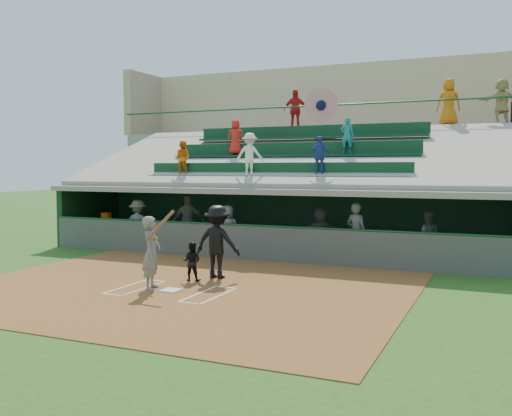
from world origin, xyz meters
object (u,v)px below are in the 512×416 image
at_px(home_plate, 171,290).
at_px(batter_at_plate, 152,252).
at_px(water_cooler, 106,218).
at_px(catcher, 192,261).
at_px(white_table, 108,233).

xyz_separation_m(home_plate, batter_at_plate, (-0.54, 0.00, 0.88)).
relative_size(home_plate, water_cooler, 1.04).
height_order(home_plate, batter_at_plate, batter_at_plate).
xyz_separation_m(batter_at_plate, catcher, (0.38, 1.26, -0.39)).
relative_size(catcher, water_cooler, 2.46).
distance_m(batter_at_plate, water_cooler, 8.90).
height_order(catcher, white_table, catcher).
xyz_separation_m(home_plate, white_table, (-6.79, 6.28, 0.39)).
height_order(batter_at_plate, catcher, batter_at_plate).
height_order(batter_at_plate, water_cooler, batter_at_plate).
bearing_deg(home_plate, catcher, 97.19).
height_order(home_plate, white_table, white_table).
bearing_deg(white_table, batter_at_plate, -40.81).
bearing_deg(catcher, batter_at_plate, 61.01).
bearing_deg(home_plate, batter_at_plate, 179.55).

